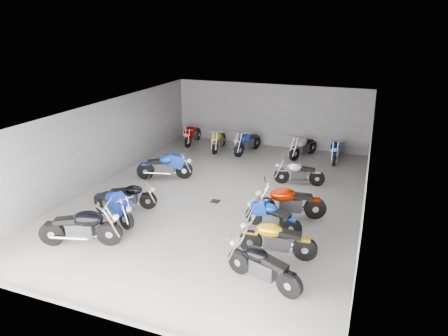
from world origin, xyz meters
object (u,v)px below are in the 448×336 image
at_px(motorcycle_right_a, 262,266).
at_px(motorcycle_back_b, 219,140).
at_px(motorcycle_left_a, 81,227).
at_px(motorcycle_back_c, 247,142).
at_px(drain_grate, 215,201).
at_px(motorcycle_back_f, 335,150).
at_px(motorcycle_back_e, 303,147).
at_px(motorcycle_right_c, 272,216).
at_px(motorcycle_right_b, 276,239).
at_px(motorcycle_right_d, 289,202).
at_px(motorcycle_left_b, 113,206).
at_px(motorcycle_left_c, 129,196).
at_px(motorcycle_right_f, 299,173).
at_px(motorcycle_left_e, 165,166).
at_px(motorcycle_back_a, 193,135).

relative_size(motorcycle_right_a, motorcycle_back_b, 0.98).
relative_size(motorcycle_left_a, motorcycle_back_c, 1.01).
relative_size(drain_grate, motorcycle_back_f, 0.15).
bearing_deg(motorcycle_back_e, motorcycle_back_f, -158.80).
height_order(motorcycle_right_c, motorcycle_back_b, motorcycle_back_b).
height_order(motorcycle_right_a, motorcycle_back_b, motorcycle_right_a).
xyz_separation_m(motorcycle_right_b, motorcycle_back_e, (-0.85, 8.92, -0.00)).
xyz_separation_m(motorcycle_right_d, motorcycle_back_e, (-0.71, 6.54, -0.05)).
height_order(motorcycle_left_a, motorcycle_back_f, motorcycle_left_a).
distance_m(motorcycle_left_b, motorcycle_back_c, 8.60).
bearing_deg(motorcycle_back_c, motorcycle_right_c, 127.15).
xyz_separation_m(motorcycle_left_c, motorcycle_back_b, (0.44, 7.40, 0.03)).
bearing_deg(motorcycle_right_f, motorcycle_left_e, 93.78).
distance_m(motorcycle_right_b, motorcycle_back_e, 8.96).
relative_size(motorcycle_left_b, motorcycle_right_c, 1.10).
bearing_deg(motorcycle_left_c, motorcycle_back_c, 147.02).
height_order(motorcycle_left_c, motorcycle_right_a, motorcycle_right_a).
distance_m(motorcycle_left_e, motorcycle_right_b, 6.97).
bearing_deg(motorcycle_right_c, motorcycle_left_a, 135.14).
bearing_deg(motorcycle_back_e, motorcycle_back_a, 21.28).
distance_m(motorcycle_right_a, motorcycle_back_c, 10.53).
height_order(motorcycle_right_a, motorcycle_back_e, motorcycle_back_e).
xyz_separation_m(motorcycle_left_b, motorcycle_left_e, (-0.22, 3.91, 0.01)).
relative_size(motorcycle_left_a, motorcycle_left_b, 1.09).
xyz_separation_m(motorcycle_right_f, motorcycle_back_b, (-4.64, 3.15, 0.03)).
relative_size(motorcycle_right_b, motorcycle_right_c, 1.14).
distance_m(motorcycle_left_e, motorcycle_right_c, 5.84).
height_order(motorcycle_right_a, motorcycle_right_b, motorcycle_right_b).
bearing_deg(motorcycle_left_e, motorcycle_back_a, 168.88).
relative_size(motorcycle_back_e, motorcycle_back_f, 0.95).
bearing_deg(motorcycle_left_b, motorcycle_right_a, 98.46).
bearing_deg(motorcycle_back_f, motorcycle_back_c, -1.04).
bearing_deg(motorcycle_left_e, motorcycle_back_e, 111.84).
relative_size(drain_grate, motorcycle_left_e, 0.15).
distance_m(motorcycle_left_a, motorcycle_back_e, 11.28).
bearing_deg(motorcycle_left_a, motorcycle_left_e, 162.08).
height_order(motorcycle_left_c, motorcycle_back_e, motorcycle_back_e).
xyz_separation_m(motorcycle_right_a, motorcycle_right_f, (-0.38, 6.76, -0.04)).
relative_size(motorcycle_right_a, motorcycle_back_c, 0.92).
height_order(motorcycle_right_d, motorcycle_back_b, motorcycle_right_d).
distance_m(motorcycle_left_e, motorcycle_back_f, 7.89).
bearing_deg(motorcycle_left_a, motorcycle_back_b, 157.34).
bearing_deg(motorcycle_right_b, motorcycle_back_f, -9.20).
bearing_deg(motorcycle_right_b, motorcycle_left_a, 99.51).
bearing_deg(motorcycle_back_b, motorcycle_left_a, 82.35).
relative_size(motorcycle_left_a, motorcycle_back_b, 1.08).
bearing_deg(motorcycle_left_a, motorcycle_left_b, 161.02).
xyz_separation_m(motorcycle_left_a, motorcycle_right_b, (5.39, 1.41, -0.05)).
relative_size(motorcycle_back_a, motorcycle_back_c, 0.93).
bearing_deg(motorcycle_back_f, motorcycle_right_b, 80.64).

